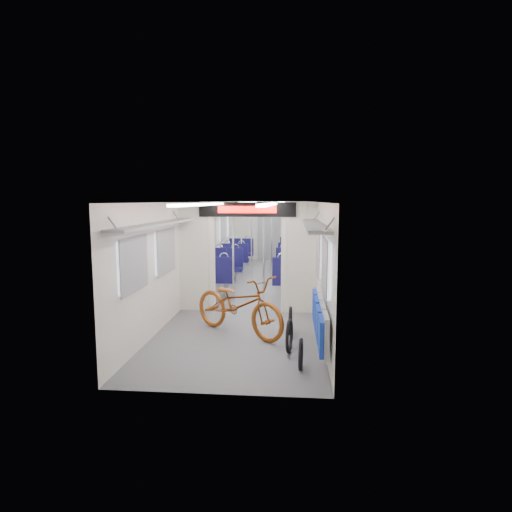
# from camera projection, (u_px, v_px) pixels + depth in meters

# --- Properties ---
(carriage) EXTENTS (12.00, 12.02, 2.31)m
(carriage) POSITION_uv_depth(u_px,v_px,m) (255.00, 234.00, 10.66)
(carriage) COLOR #515456
(carriage) RESTS_ON ground
(bicycle) EXTENTS (2.05, 1.77, 1.06)m
(bicycle) POSITION_uv_depth(u_px,v_px,m) (239.00, 304.00, 7.47)
(bicycle) COLOR #8D4414
(bicycle) RESTS_ON ground
(flip_bench) EXTENTS (0.12, 2.15, 0.57)m
(flip_bench) POSITION_uv_depth(u_px,v_px,m) (320.00, 319.00, 6.39)
(flip_bench) COLOR gray
(flip_bench) RESTS_ON carriage
(bike_hoop_a) EXTENTS (0.08, 0.46, 0.46)m
(bike_hoop_a) POSITION_uv_depth(u_px,v_px,m) (301.00, 356.00, 5.89)
(bike_hoop_a) COLOR black
(bike_hoop_a) RESTS_ON ground
(bike_hoop_b) EXTENTS (0.12, 0.54, 0.54)m
(bike_hoop_b) POSITION_uv_depth(u_px,v_px,m) (289.00, 337.00, 6.57)
(bike_hoop_b) COLOR black
(bike_hoop_b) RESTS_ON ground
(bike_hoop_c) EXTENTS (0.07, 0.51, 0.51)m
(bike_hoop_c) POSITION_uv_depth(u_px,v_px,m) (290.00, 322.00, 7.44)
(bike_hoop_c) COLOR black
(bike_hoop_c) RESTS_ON ground
(seat_bay_near_left) EXTENTS (0.91, 2.08, 1.10)m
(seat_bay_near_left) POSITION_uv_depth(u_px,v_px,m) (221.00, 269.00, 11.29)
(seat_bay_near_left) COLOR #100E3D
(seat_bay_near_left) RESTS_ON ground
(seat_bay_near_right) EXTENTS (0.93, 2.19, 1.14)m
(seat_bay_near_right) POSITION_uv_depth(u_px,v_px,m) (292.00, 270.00, 11.02)
(seat_bay_near_right) COLOR #100E3D
(seat_bay_near_right) RESTS_ON ground
(seat_bay_far_left) EXTENTS (0.89, 1.97, 1.07)m
(seat_bay_far_left) POSITION_uv_depth(u_px,v_px,m) (238.00, 253.00, 14.69)
(seat_bay_far_left) COLOR #100E3D
(seat_bay_far_left) RESTS_ON ground
(seat_bay_far_right) EXTENTS (0.93, 2.15, 1.12)m
(seat_bay_far_right) POSITION_uv_depth(u_px,v_px,m) (293.00, 253.00, 14.62)
(seat_bay_far_right) COLOR #100E3D
(seat_bay_far_right) RESTS_ON ground
(stanchion_near_left) EXTENTS (0.04, 0.04, 2.30)m
(stanchion_near_left) POSITION_uv_depth(u_px,v_px,m) (233.00, 254.00, 9.51)
(stanchion_near_left) COLOR silver
(stanchion_near_left) RESTS_ON ground
(stanchion_near_right) EXTENTS (0.04, 0.04, 2.30)m
(stanchion_near_right) POSITION_uv_depth(u_px,v_px,m) (264.00, 253.00, 9.78)
(stanchion_near_right) COLOR silver
(stanchion_near_right) RESTS_ON ground
(stanchion_far_left) EXTENTS (0.04, 0.04, 2.30)m
(stanchion_far_left) POSITION_uv_depth(u_px,v_px,m) (251.00, 240.00, 12.87)
(stanchion_far_left) COLOR silver
(stanchion_far_left) RESTS_ON ground
(stanchion_far_right) EXTENTS (0.04, 0.04, 2.30)m
(stanchion_far_right) POSITION_uv_depth(u_px,v_px,m) (272.00, 240.00, 12.75)
(stanchion_far_right) COLOR silver
(stanchion_far_right) RESTS_ON ground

